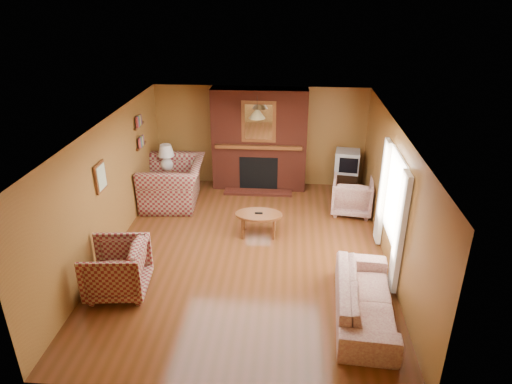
# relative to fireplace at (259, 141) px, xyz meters

# --- Properties ---
(floor) EXTENTS (6.50, 6.50, 0.00)m
(floor) POSITION_rel_fireplace_xyz_m (0.00, -2.98, -1.18)
(floor) COLOR #4F2A11
(floor) RESTS_ON ground
(ceiling) EXTENTS (6.50, 6.50, 0.00)m
(ceiling) POSITION_rel_fireplace_xyz_m (0.00, -2.98, 1.22)
(ceiling) COLOR white
(ceiling) RESTS_ON wall_back
(wall_back) EXTENTS (6.50, 0.00, 6.50)m
(wall_back) POSITION_rel_fireplace_xyz_m (0.00, 0.27, 0.02)
(wall_back) COLOR olive
(wall_back) RESTS_ON floor
(wall_front) EXTENTS (6.50, 0.00, 6.50)m
(wall_front) POSITION_rel_fireplace_xyz_m (0.00, -6.23, 0.02)
(wall_front) COLOR olive
(wall_front) RESTS_ON floor
(wall_left) EXTENTS (0.00, 6.50, 6.50)m
(wall_left) POSITION_rel_fireplace_xyz_m (-2.50, -2.98, 0.02)
(wall_left) COLOR olive
(wall_left) RESTS_ON floor
(wall_right) EXTENTS (0.00, 6.50, 6.50)m
(wall_right) POSITION_rel_fireplace_xyz_m (2.50, -2.98, 0.02)
(wall_right) COLOR olive
(wall_right) RESTS_ON floor
(fireplace) EXTENTS (2.20, 0.82, 2.40)m
(fireplace) POSITION_rel_fireplace_xyz_m (0.00, 0.00, 0.00)
(fireplace) COLOR #591F13
(fireplace) RESTS_ON floor
(window_right) EXTENTS (0.10, 1.85, 2.00)m
(window_right) POSITION_rel_fireplace_xyz_m (2.45, -3.18, -0.06)
(window_right) COLOR beige
(window_right) RESTS_ON wall_right
(bookshelf) EXTENTS (0.09, 0.55, 0.71)m
(bookshelf) POSITION_rel_fireplace_xyz_m (-2.44, -1.08, 0.48)
(bookshelf) COLOR brown
(bookshelf) RESTS_ON wall_left
(botanical_print) EXTENTS (0.05, 0.40, 0.50)m
(botanical_print) POSITION_rel_fireplace_xyz_m (-2.47, -3.28, 0.37)
(botanical_print) COLOR brown
(botanical_print) RESTS_ON wall_left
(pendant_light) EXTENTS (0.36, 0.36, 0.48)m
(pendant_light) POSITION_rel_fireplace_xyz_m (0.00, -0.68, 0.82)
(pendant_light) COLOR black
(pendant_light) RESTS_ON ceiling
(plaid_loveseat) EXTENTS (1.42, 1.59, 0.98)m
(plaid_loveseat) POSITION_rel_fireplace_xyz_m (-1.85, -1.03, -0.69)
(plaid_loveseat) COLOR maroon
(plaid_loveseat) RESTS_ON floor
(plaid_armchair) EXTENTS (1.04, 1.02, 0.86)m
(plaid_armchair) POSITION_rel_fireplace_xyz_m (-1.95, -4.33, -0.75)
(plaid_armchair) COLOR maroon
(plaid_armchair) RESTS_ON floor
(floral_sofa) EXTENTS (0.96, 2.14, 0.61)m
(floral_sofa) POSITION_rel_fireplace_xyz_m (1.90, -4.61, -0.88)
(floral_sofa) COLOR beige
(floral_sofa) RESTS_ON floor
(floral_armchair) EXTENTS (0.93, 0.95, 0.78)m
(floral_armchair) POSITION_rel_fireplace_xyz_m (2.09, -1.19, -0.79)
(floral_armchair) COLOR beige
(floral_armchair) RESTS_ON floor
(coffee_table) EXTENTS (0.92, 0.57, 0.48)m
(coffee_table) POSITION_rel_fireplace_xyz_m (0.16, -2.32, -0.77)
(coffee_table) COLOR brown
(coffee_table) RESTS_ON floor
(side_table) EXTENTS (0.46, 0.46, 0.58)m
(side_table) POSITION_rel_fireplace_xyz_m (-2.10, -0.53, -0.89)
(side_table) COLOR brown
(side_table) RESTS_ON floor
(table_lamp) EXTENTS (0.38, 0.38, 0.62)m
(table_lamp) POSITION_rel_fireplace_xyz_m (-2.10, -0.53, -0.25)
(table_lamp) COLOR silver
(table_lamp) RESTS_ON side_table
(tv_stand) EXTENTS (0.51, 0.46, 0.54)m
(tv_stand) POSITION_rel_fireplace_xyz_m (2.05, -0.18, -0.91)
(tv_stand) COLOR black
(tv_stand) RESTS_ON floor
(crt_tv) EXTENTS (0.61, 0.60, 0.50)m
(crt_tv) POSITION_rel_fireplace_xyz_m (2.05, -0.19, -0.39)
(crt_tv) COLOR #A5A7AD
(crt_tv) RESTS_ON tv_stand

